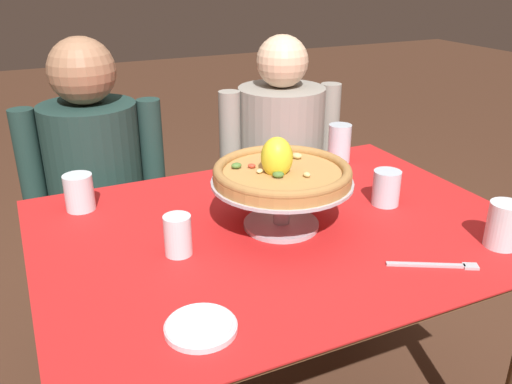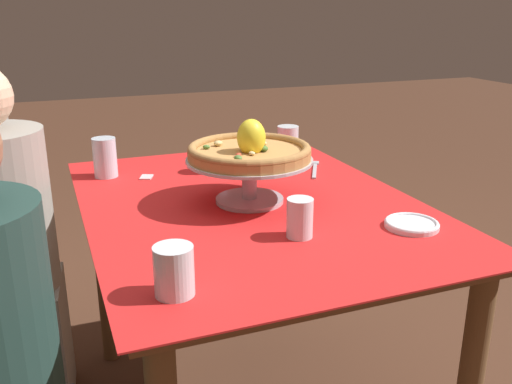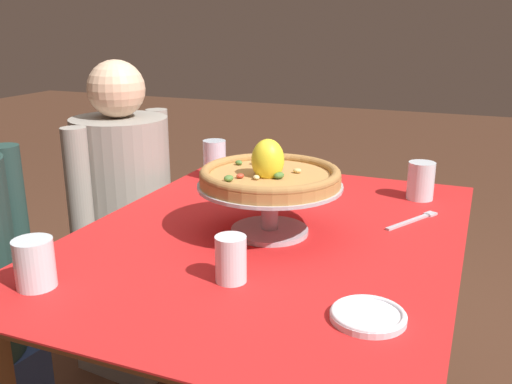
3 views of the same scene
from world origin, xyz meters
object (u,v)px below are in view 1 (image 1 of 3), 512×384
(pizza, at_px, (282,172))
(water_glass_side_left, at_px, (178,237))
(sugar_packet, at_px, (342,175))
(diner_right, at_px, (280,187))
(pizza_stand, at_px, (283,197))
(water_glass_back_right, at_px, (339,146))
(water_glass_front_right, at_px, (503,227))
(side_plate, at_px, (201,327))
(dinner_fork, at_px, (438,265))
(water_glass_back_left, at_px, (79,194))
(water_glass_side_right, at_px, (387,190))
(diner_left, at_px, (100,215))

(pizza, height_order, water_glass_side_left, pizza)
(sugar_packet, bearing_deg, diner_right, 87.54)
(pizza_stand, xyz_separation_m, pizza, (-0.00, 0.00, 0.07))
(water_glass_side_left, xyz_separation_m, water_glass_back_right, (0.67, 0.37, 0.01))
(water_glass_front_right, xyz_separation_m, side_plate, (-0.75, -0.00, -0.04))
(side_plate, bearing_deg, dinner_fork, -1.01)
(water_glass_back_right, xyz_separation_m, water_glass_front_right, (0.03, -0.65, -0.01))
(water_glass_back_right, distance_m, diner_right, 0.43)
(water_glass_back_right, bearing_deg, water_glass_back_left, -178.29)
(water_glass_side_right, distance_m, side_plate, 0.72)
(side_plate, relative_size, sugar_packet, 2.69)
(diner_right, bearing_deg, side_plate, -124.37)
(pizza, height_order, water_glass_back_left, pizza)
(diner_left, bearing_deg, dinner_fork, -60.40)
(pizza_stand, xyz_separation_m, diner_right, (0.35, 0.69, -0.30))
(water_glass_back_right, height_order, water_glass_back_left, water_glass_back_right)
(water_glass_front_right, height_order, dinner_fork, water_glass_front_right)
(water_glass_back_left, xyz_separation_m, diner_right, (0.80, 0.36, -0.26))
(pizza, xyz_separation_m, water_glass_back_left, (-0.45, 0.32, -0.11))
(sugar_packet, bearing_deg, side_plate, -140.74)
(pizza, distance_m, diner_right, 0.85)
(water_glass_back_right, distance_m, dinner_fork, 0.69)
(water_glass_back_left, height_order, diner_left, diner_left)
(water_glass_side_left, bearing_deg, pizza, 4.33)
(water_glass_side_left, height_order, dinner_fork, water_glass_side_left)
(pizza, bearing_deg, water_glass_side_right, -0.09)
(water_glass_back_left, relative_size, diner_left, 0.08)
(water_glass_back_left, bearing_deg, water_glass_side_left, -63.94)
(pizza, bearing_deg, diner_left, 116.77)
(side_plate, xyz_separation_m, sugar_packet, (0.66, 0.54, -0.01))
(water_glass_back_right, xyz_separation_m, diner_right, (-0.04, 0.34, -0.27))
(water_glass_back_left, height_order, sugar_packet, water_glass_back_left)
(pizza, xyz_separation_m, water_glass_side_right, (0.32, -0.00, -0.11))
(water_glass_back_left, relative_size, side_plate, 0.74)
(water_glass_side_left, bearing_deg, water_glass_back_right, 28.70)
(water_glass_side_right, xyz_separation_m, dinner_fork, (-0.10, -0.32, -0.04))
(water_glass_back_right, bearing_deg, sugar_packet, -118.33)
(pizza_stand, relative_size, side_plate, 2.61)
(water_glass_back_left, height_order, water_glass_side_right, water_glass_back_left)
(pizza_stand, bearing_deg, side_plate, -136.85)
(pizza_stand, distance_m, water_glass_side_right, 0.33)
(pizza_stand, bearing_deg, water_glass_side_left, -175.90)
(side_plate, distance_m, diner_right, 1.22)
(water_glass_back_left, height_order, side_plate, water_glass_back_left)
(water_glass_back_left, bearing_deg, water_glass_back_right, 1.71)
(water_glass_back_left, distance_m, dinner_fork, 0.93)
(pizza_stand, distance_m, water_glass_back_left, 0.55)
(water_glass_side_left, xyz_separation_m, diner_left, (-0.08, 0.72, -0.25))
(water_glass_side_right, relative_size, dinner_fork, 0.53)
(side_plate, relative_size, diner_left, 0.12)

